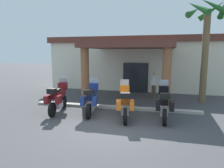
{
  "coord_description": "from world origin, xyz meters",
  "views": [
    {
      "loc": [
        1.81,
        -7.4,
        2.84
      ],
      "look_at": [
        -0.7,
        3.1,
        1.2
      ],
      "focal_mm": 33.46,
      "sensor_mm": 36.0,
      "label": 1
    }
  ],
  "objects": [
    {
      "name": "motel_building",
      "position": [
        0.1,
        10.53,
        2.05
      ],
      "size": [
        14.2,
        11.32,
        4.0
      ],
      "rotation": [
        0.0,
        0.0,
        -0.03
      ],
      "color": "silver",
      "rests_on": "ground_plane"
    },
    {
      "name": "curb_strip",
      "position": [
        -0.5,
        2.72,
        0.06
      ],
      "size": [
        8.55,
        0.36,
        0.12
      ],
      "primitive_type": "cube",
      "color": "#ADA89E",
      "rests_on": "ground_plane"
    },
    {
      "name": "motorcycle_black",
      "position": [
        1.96,
        1.48,
        0.7
      ],
      "size": [
        0.71,
        2.21,
        1.61
      ],
      "rotation": [
        0.0,
        0.0,
        1.6
      ],
      "color": "black",
      "rests_on": "ground_plane"
    },
    {
      "name": "ground_plane",
      "position": [
        0.0,
        0.0,
        0.0
      ],
      "size": [
        80.0,
        80.0,
        0.0
      ],
      "primitive_type": "plane",
      "color": "#424244"
    },
    {
      "name": "pedestrian",
      "position": [
        1.37,
        5.71,
        0.95
      ],
      "size": [
        0.42,
        0.38,
        1.65
      ],
      "rotation": [
        0.0,
        0.0,
        3.98
      ],
      "color": "brown",
      "rests_on": "ground_plane"
    },
    {
      "name": "motorcycle_maroon",
      "position": [
        -2.95,
        1.43,
        0.7
      ],
      "size": [
        0.81,
        2.21,
        1.61
      ],
      "rotation": [
        0.0,
        0.0,
        1.71
      ],
      "color": "black",
      "rests_on": "ground_plane"
    },
    {
      "name": "palm_tree_near_portico",
      "position": [
        4.14,
        5.21,
        4.08
      ],
      "size": [
        2.29,
        2.37,
        5.77
      ],
      "color": "brown",
      "rests_on": "ground_plane"
    },
    {
      "name": "motorcycle_orange",
      "position": [
        0.32,
        1.2,
        0.7
      ],
      "size": [
        0.89,
        2.2,
        1.61
      ],
      "rotation": [
        0.0,
        0.0,
        1.76
      ],
      "color": "black",
      "rests_on": "ground_plane"
    },
    {
      "name": "motorcycle_blue",
      "position": [
        -1.31,
        1.55,
        0.7
      ],
      "size": [
        0.85,
        2.2,
        1.61
      ],
      "rotation": [
        0.0,
        0.0,
        1.74
      ],
      "color": "black",
      "rests_on": "ground_plane"
    }
  ]
}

